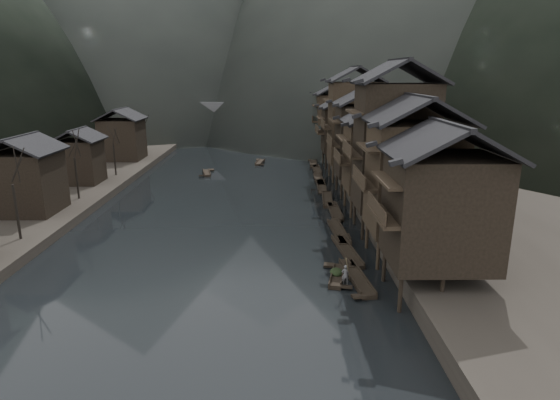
{
  "coord_description": "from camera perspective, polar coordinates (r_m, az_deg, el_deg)",
  "views": [
    {
      "loc": [
        5.96,
        -38.59,
        15.53
      ],
      "look_at": [
        6.36,
        8.99,
        2.5
      ],
      "focal_mm": 30.0,
      "sensor_mm": 36.0,
      "label": 1
    }
  ],
  "objects": [
    {
      "name": "stilt_houses",
      "position": [
        59.12,
        10.68,
        8.62
      ],
      "size": [
        9.0,
        67.6,
        16.94
      ],
      "color": "black",
      "rests_on": "ground"
    },
    {
      "name": "moored_sampans",
      "position": [
        58.95,
        5.75,
        0.17
      ],
      "size": [
        2.04,
        54.34,
        0.47
      ],
      "color": "black",
      "rests_on": "water"
    },
    {
      "name": "bare_trees",
      "position": [
        55.95,
        -24.79,
        4.61
      ],
      "size": [
        3.9,
        60.04,
        7.8
      ],
      "color": "black",
      "rests_on": "left_bank"
    },
    {
      "name": "midriver_boats",
      "position": [
        94.3,
        -1.91,
        5.95
      ],
      "size": [
        14.93,
        43.54,
        0.45
      ],
      "color": "black",
      "rests_on": "water"
    },
    {
      "name": "water",
      "position": [
        42.03,
        -8.66,
        -6.56
      ],
      "size": [
        300.0,
        300.0,
        0.0
      ],
      "primitive_type": "plane",
      "color": "black",
      "rests_on": "ground"
    },
    {
      "name": "left_houses",
      "position": [
        65.15,
        -24.55,
        5.22
      ],
      "size": [
        8.1,
        53.2,
        8.73
      ],
      "color": "black",
      "rests_on": "left_bank"
    },
    {
      "name": "left_bank",
      "position": [
        89.88,
        -27.66,
        4.0
      ],
      "size": [
        40.0,
        200.0,
        1.2
      ],
      "primitive_type": "cube",
      "color": "#2D2823",
      "rests_on": "ground"
    },
    {
      "name": "bamboo_pole",
      "position": [
        34.54,
        8.45,
        -5.03
      ],
      "size": [
        0.9,
        2.81,
        3.22
      ],
      "primitive_type": "cylinder",
      "rotation": [
        0.73,
        0.0,
        -0.29
      ],
      "color": "#8C7A51",
      "rests_on": "boatman"
    },
    {
      "name": "cargo_heap",
      "position": [
        37.18,
        6.91,
        -8.24
      ],
      "size": [
        1.03,
        1.35,
        0.62
      ],
      "primitive_type": "ellipsoid",
      "color": "black",
      "rests_on": "hero_sampan"
    },
    {
      "name": "right_bank",
      "position": [
        85.05,
        19.55,
        4.52
      ],
      "size": [
        40.0,
        200.0,
        1.8
      ],
      "primitive_type": "cube",
      "color": "#2D2823",
      "rests_on": "ground"
    },
    {
      "name": "hero_sampan",
      "position": [
        37.22,
        7.0,
        -9.12
      ],
      "size": [
        1.9,
        4.76,
        0.43
      ],
      "color": "black",
      "rests_on": "water"
    },
    {
      "name": "boatman",
      "position": [
        35.41,
        7.98,
        -8.68
      ],
      "size": [
        0.58,
        0.39,
        1.58
      ],
      "primitive_type": "imported",
      "rotation": [
        0.0,
        0.0,
        3.16
      ],
      "color": "#58585A",
      "rests_on": "hero_sampan"
    },
    {
      "name": "stone_bridge",
      "position": [
        111.24,
        -3.61,
        9.91
      ],
      "size": [
        40.0,
        6.0,
        9.0
      ],
      "color": "#4C4C4F",
      "rests_on": "ground"
    }
  ]
}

